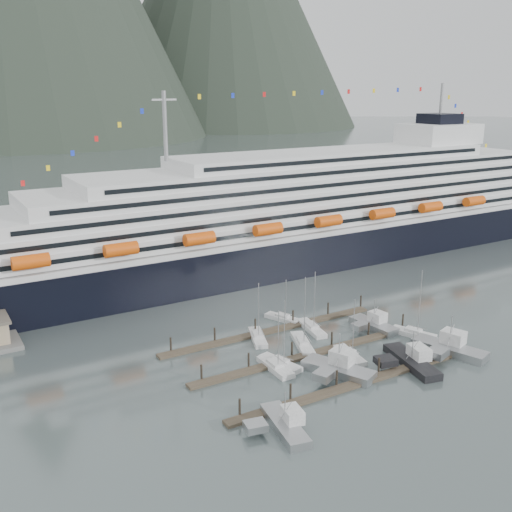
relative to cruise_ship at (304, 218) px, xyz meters
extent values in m
plane|color=#4D5A5B|center=(-30.03, -54.94, -12.04)|extent=(1600.00, 1600.00, 0.00)
cube|color=black|center=(-5.03, 0.06, -8.04)|extent=(210.00, 28.00, 12.00)
cube|color=silver|center=(-5.03, 0.06, -1.54)|extent=(205.80, 27.44, 1.50)
cube|color=silver|center=(-0.03, 0.06, 1.06)|extent=(185.00, 26.00, 3.20)
cube|color=black|center=(-0.03, -12.99, 1.22)|extent=(175.75, 0.20, 1.00)
cube|color=silver|center=(1.97, 0.06, 4.26)|extent=(180.00, 25.00, 3.20)
cube|color=black|center=(1.97, -12.49, 4.42)|extent=(171.00, 0.20, 1.00)
cube|color=silver|center=(3.97, 0.06, 7.46)|extent=(172.00, 24.00, 3.20)
cube|color=black|center=(3.97, -11.99, 7.62)|extent=(163.40, 0.20, 1.00)
cube|color=silver|center=(5.97, 0.06, 10.66)|extent=(160.00, 23.00, 3.20)
cube|color=black|center=(5.97, -11.49, 10.82)|extent=(152.00, 0.20, 1.00)
cube|color=silver|center=(7.97, 0.06, 13.76)|extent=(140.00, 22.00, 3.00)
cube|color=black|center=(7.97, -10.99, 13.91)|extent=(133.00, 0.20, 1.00)
cube|color=silver|center=(9.97, 0.06, 16.76)|extent=(95.00, 20.00, 3.00)
cube|color=black|center=(9.97, -9.99, 16.91)|extent=(90.25, 0.20, 1.00)
cube|color=silver|center=(49.97, 0.06, 21.26)|extent=(22.00, 16.00, 6.00)
cube|color=black|center=(49.97, 0.06, 25.76)|extent=(10.00, 10.00, 3.00)
cylinder|color=gray|center=(-40.03, 0.06, 26.26)|extent=(1.00, 1.00, 16.00)
cylinder|color=gray|center=(49.97, 0.06, 31.26)|extent=(0.80, 0.80, 10.00)
cylinder|color=#E14F0B|center=(-75.03, -14.94, 2.46)|extent=(7.00, 2.80, 2.80)
cylinder|color=#E14F0B|center=(-57.03, -14.94, 2.46)|extent=(7.00, 2.80, 2.80)
cylinder|color=#E14F0B|center=(-39.03, -14.94, 2.46)|extent=(7.00, 2.80, 2.80)
cylinder|color=#E14F0B|center=(-21.03, -14.94, 2.46)|extent=(7.00, 2.80, 2.80)
cylinder|color=#E14F0B|center=(-3.03, -14.94, 2.46)|extent=(7.00, 2.80, 2.80)
cylinder|color=#E14F0B|center=(14.97, -14.94, 2.46)|extent=(7.00, 2.80, 2.80)
cylinder|color=#E14F0B|center=(32.97, -14.94, 2.46)|extent=(7.00, 2.80, 2.80)
cylinder|color=#E14F0B|center=(50.97, -14.94, 2.46)|extent=(7.00, 2.80, 2.80)
cube|color=#42352A|center=(-35.03, -64.94, -11.79)|extent=(48.00, 2.00, 0.50)
cylinder|color=black|center=(-56.03, -63.84, -10.64)|extent=(0.36, 0.36, 3.20)
cylinder|color=black|center=(-47.03, -63.84, -10.64)|extent=(0.36, 0.36, 3.20)
cylinder|color=black|center=(-38.03, -63.84, -10.64)|extent=(0.36, 0.36, 3.20)
cylinder|color=black|center=(-29.03, -63.84, -10.64)|extent=(0.36, 0.36, 3.20)
cylinder|color=black|center=(-20.03, -63.84, -10.64)|extent=(0.36, 0.36, 3.20)
cylinder|color=black|center=(-11.03, -63.84, -10.64)|extent=(0.36, 0.36, 3.20)
cube|color=#42352A|center=(-35.03, -51.94, -11.79)|extent=(48.00, 2.00, 0.50)
cylinder|color=black|center=(-56.03, -50.84, -10.64)|extent=(0.36, 0.36, 3.20)
cylinder|color=black|center=(-47.03, -50.84, -10.64)|extent=(0.36, 0.36, 3.20)
cylinder|color=black|center=(-38.03, -50.84, -10.64)|extent=(0.36, 0.36, 3.20)
cylinder|color=black|center=(-29.03, -50.84, -10.64)|extent=(0.36, 0.36, 3.20)
cylinder|color=black|center=(-20.03, -50.84, -10.64)|extent=(0.36, 0.36, 3.20)
cylinder|color=black|center=(-11.03, -50.84, -10.64)|extent=(0.36, 0.36, 3.20)
cube|color=#42352A|center=(-35.03, -38.94, -11.79)|extent=(48.00, 2.00, 0.50)
cylinder|color=black|center=(-56.03, -37.84, -10.64)|extent=(0.36, 0.36, 3.20)
cylinder|color=black|center=(-47.03, -37.84, -10.64)|extent=(0.36, 0.36, 3.20)
cylinder|color=black|center=(-38.03, -37.84, -10.64)|extent=(0.36, 0.36, 3.20)
cylinder|color=black|center=(-29.03, -37.84, -10.64)|extent=(0.36, 0.36, 3.20)
cylinder|color=black|center=(-20.03, -37.84, -10.64)|extent=(0.36, 0.36, 3.20)
cylinder|color=black|center=(-11.03, -37.84, -10.64)|extent=(0.36, 0.36, 3.20)
cube|color=#B2B2B2|center=(-43.18, -53.42, -11.79)|extent=(2.79, 8.96, 1.38)
cube|color=#B2B2B2|center=(-43.18, -53.42, -10.90)|extent=(2.05, 3.16, 0.79)
cylinder|color=gray|center=(-43.20, -54.31, -6.03)|extent=(0.16, 0.16, 10.24)
cube|color=#B2B2B2|center=(-41.61, -52.57, -11.79)|extent=(4.23, 9.05, 1.23)
cube|color=#B2B2B2|center=(-41.61, -52.57, -11.03)|extent=(2.41, 3.39, 0.70)
cylinder|color=gray|center=(-41.41, -53.42, -5.47)|extent=(0.14, 0.14, 11.56)
cube|color=#B2B2B2|center=(-29.06, -56.26, -11.79)|extent=(3.72, 8.75, 1.25)
cube|color=#B2B2B2|center=(-29.06, -56.26, -11.01)|extent=(2.26, 3.23, 0.71)
cylinder|color=gray|center=(-29.21, -57.10, -5.91)|extent=(0.14, 0.14, 10.64)
cube|color=#B2B2B2|center=(-33.55, -47.82, -11.79)|extent=(5.98, 10.48, 1.31)
cube|color=#B2B2B2|center=(-33.55, -47.82, -10.96)|extent=(3.04, 4.04, 0.75)
cylinder|color=gray|center=(-33.92, -48.78, -4.63)|extent=(0.15, 0.15, 13.14)
cube|color=#B2B2B2|center=(-39.28, -40.92, -11.79)|extent=(5.46, 9.37, 1.28)
cube|color=#B2B2B2|center=(-39.28, -40.92, -10.99)|extent=(2.84, 3.63, 0.73)
cylinder|color=gray|center=(-39.60, -41.77, -5.72)|extent=(0.15, 0.15, 10.99)
cube|color=#B2B2B2|center=(-29.71, -34.94, -11.79)|extent=(5.16, 8.10, 1.22)
cube|color=#B2B2B2|center=(-29.71, -34.94, -11.04)|extent=(2.68, 3.21, 0.70)
cylinder|color=gray|center=(-29.40, -35.66, -7.12)|extent=(0.14, 0.14, 8.26)
cube|color=#B2B2B2|center=(-27.61, -42.47, -11.79)|extent=(4.08, 9.87, 1.28)
cube|color=#B2B2B2|center=(-27.61, -42.47, -10.99)|extent=(2.41, 3.63, 0.73)
cylinder|color=gray|center=(-27.78, -43.42, -5.32)|extent=(0.15, 0.15, 11.80)
cube|color=#B2B2B2|center=(-12.03, -54.84, -11.79)|extent=(5.71, 9.11, 1.37)
cube|color=#B2B2B2|center=(-12.03, -54.84, -10.91)|extent=(2.98, 3.60, 0.78)
cylinder|color=gray|center=(-11.70, -55.65, -4.82)|extent=(0.16, 0.16, 12.67)
cube|color=#989A9D|center=(-52.08, -69.94, -11.69)|extent=(5.29, 12.08, 1.80)
cube|color=#989A9D|center=(-56.45, -69.14, -10.60)|extent=(3.47, 3.08, 1.08)
cube|color=#B2B2B2|center=(-50.93, -70.15, -9.97)|extent=(3.11, 3.90, 1.98)
cube|color=black|center=(-50.93, -70.15, -9.25)|extent=(2.89, 3.64, 0.45)
cylinder|color=gray|center=(-52.08, -69.94, -8.44)|extent=(0.14, 0.14, 4.50)
cube|color=#989A9D|center=(-34.82, -60.25, -11.69)|extent=(8.84, 13.13, 2.28)
cube|color=#989A9D|center=(-39.18, -62.18, -10.22)|extent=(4.66, 4.09, 1.37)
cube|color=#B2B2B2|center=(-33.68, -59.74, -9.42)|extent=(4.44, 4.73, 2.51)
cube|color=black|center=(-33.68, -59.74, -8.51)|extent=(4.13, 4.41, 0.57)
cylinder|color=gray|center=(-34.82, -60.25, -7.48)|extent=(0.18, 0.18, 5.70)
cube|color=black|center=(-21.66, -64.14, -11.69)|extent=(6.44, 14.18, 1.96)
cube|color=black|center=(-26.76, -63.01, -10.47)|extent=(3.92, 3.68, 1.18)
cube|color=#B2B2B2|center=(-20.32, -64.44, -9.78)|extent=(3.58, 4.62, 2.16)
cube|color=black|center=(-20.32, -64.44, -9.00)|extent=(3.33, 4.31, 0.49)
cylinder|color=gray|center=(-21.66, -64.14, -8.11)|extent=(0.16, 0.16, 4.91)
cube|color=#989A9D|center=(-12.03, -63.93, -11.69)|extent=(8.14, 14.10, 2.25)
cube|color=#989A9D|center=(-16.89, -65.56, -10.24)|extent=(4.57, 4.03, 1.35)
cube|color=#B2B2B2|center=(-10.74, -63.50, -9.45)|extent=(4.28, 4.85, 2.48)
cube|color=black|center=(-10.74, -63.50, -8.55)|extent=(3.98, 4.52, 0.56)
cylinder|color=gray|center=(-12.03, -63.93, -7.53)|extent=(0.18, 0.18, 5.63)
cube|color=#989A9D|center=(-16.23, -48.00, -11.69)|extent=(4.71, 10.89, 1.92)
cube|color=#989A9D|center=(-20.21, -48.49, -10.50)|extent=(3.52, 2.70, 1.15)
cube|color=#B2B2B2|center=(-15.18, -47.87, -9.83)|extent=(3.05, 3.47, 2.11)
cube|color=black|center=(-15.18, -47.87, -9.07)|extent=(2.83, 3.23, 0.48)
cylinder|color=gray|center=(-16.23, -48.00, -8.20)|extent=(0.15, 0.15, 4.79)
camera|label=1|loc=(-94.01, -132.80, 34.99)|focal=42.00mm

